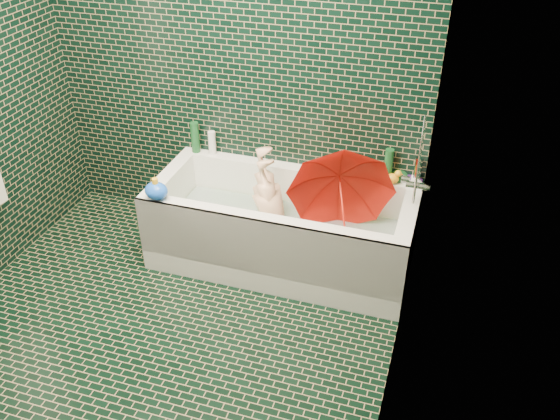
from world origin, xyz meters
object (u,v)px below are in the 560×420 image
(umbrella, at_px, (342,204))
(bath_toy, at_px, (156,191))
(bathtub, at_px, (282,235))
(rubber_duck, at_px, (393,177))
(child, at_px, (275,218))

(umbrella, distance_m, bath_toy, 1.15)
(bathtub, height_order, rubber_duck, rubber_duck)
(child, bearing_deg, bathtub, 37.19)
(child, bearing_deg, bath_toy, -78.33)
(bathtub, relative_size, umbrella, 2.64)
(rubber_duck, distance_m, bath_toy, 1.51)
(bathtub, distance_m, child, 0.13)
(bathtub, bearing_deg, rubber_duck, 26.26)
(child, xyz_separation_m, rubber_duck, (0.72, 0.28, 0.28))
(bathtub, xyz_separation_m, rubber_duck, (0.65, 0.32, 0.38))
(child, distance_m, rubber_duck, 0.82)
(bathtub, height_order, child, bathtub)
(rubber_duck, bearing_deg, bath_toy, -157.18)
(umbrella, relative_size, bath_toy, 3.62)
(child, bearing_deg, umbrella, 62.91)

